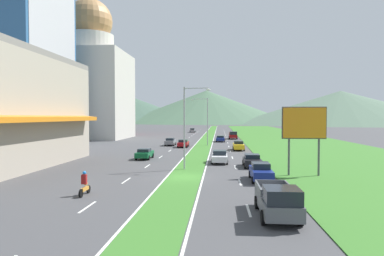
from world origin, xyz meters
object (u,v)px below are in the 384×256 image
at_px(car_6, 261,172).
at_px(motorcycle_rider, 85,185).
at_px(car_1, 238,145).
at_px(car_4, 170,142).
at_px(car_3, 193,130).
at_px(pickup_truck_1, 233,135).
at_px(car_8, 183,143).
at_px(pickup_truck_0, 278,201).
at_px(car_7, 145,154).
at_px(street_lamp_near, 187,122).
at_px(car_0, 252,160).
at_px(street_lamp_mid, 206,118).
at_px(car_2, 220,157).
at_px(car_5, 220,139).
at_px(billboard_roadside, 304,126).

relative_size(car_6, motorcycle_rider, 2.33).
distance_m(car_1, car_4, 15.67).
relative_size(car_3, pickup_truck_1, 0.87).
height_order(car_8, pickup_truck_0, pickup_truck_0).
height_order(car_3, car_7, car_3).
bearing_deg(pickup_truck_1, street_lamp_near, -7.66).
bearing_deg(car_0, street_lamp_mid, -167.09).
height_order(car_1, car_3, car_1).
bearing_deg(car_1, car_2, -11.15).
height_order(car_2, car_5, car_2).
bearing_deg(street_lamp_near, car_8, 97.08).
bearing_deg(street_lamp_near, pickup_truck_0, -68.45).
bearing_deg(pickup_truck_0, street_lamp_mid, -172.81).
xyz_separation_m(car_3, car_6, (13.75, -94.60, 0.05)).
relative_size(billboard_roadside, car_8, 1.44).
distance_m(car_4, car_5, 14.85).
distance_m(billboard_roadside, car_5, 45.76).
bearing_deg(pickup_truck_0, car_8, -167.11).
relative_size(car_1, car_5, 1.12).
height_order(car_2, motorcycle_rider, motorcycle_rider).
bearing_deg(car_6, car_7, -136.65).
height_order(street_lamp_mid, pickup_truck_1, street_lamp_mid).
bearing_deg(car_5, car_4, -42.44).
height_order(car_1, car_6, car_6).
bearing_deg(car_3, street_lamp_mid, -172.84).
height_order(car_0, motorcycle_rider, motorcycle_rider).
height_order(street_lamp_near, car_0, street_lamp_near).
bearing_deg(car_3, car_7, 179.85).
distance_m(car_8, motorcycle_rider, 40.18).
height_order(car_1, pickup_truck_0, pickup_truck_0).
bearing_deg(car_8, car_4, 40.50).
relative_size(car_0, motorcycle_rider, 2.11).
relative_size(car_0, pickup_truck_1, 0.78).
relative_size(car_5, car_7, 0.98).
bearing_deg(pickup_truck_1, car_3, -160.00).
height_order(car_1, car_8, car_1).
relative_size(street_lamp_near, pickup_truck_1, 1.67).
xyz_separation_m(car_5, car_6, (3.56, -47.61, 0.09)).
distance_m(car_1, car_3, 67.85).
bearing_deg(car_0, street_lamp_near, -69.55).
bearing_deg(pickup_truck_1, motorcycle_rider, -11.68).
relative_size(street_lamp_near, motorcycle_rider, 4.51).
bearing_deg(car_5, street_lamp_near, -5.00).
distance_m(car_7, car_8, 18.68).
xyz_separation_m(car_4, car_5, (10.02, 10.96, -0.04)).
xyz_separation_m(street_lamp_near, car_6, (7.22, -5.80, -4.39)).
relative_size(street_lamp_near, car_7, 2.07).
bearing_deg(street_lamp_near, street_lamp_mid, 88.70).
height_order(car_6, car_8, car_6).
relative_size(billboard_roadside, pickup_truck_0, 1.25).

